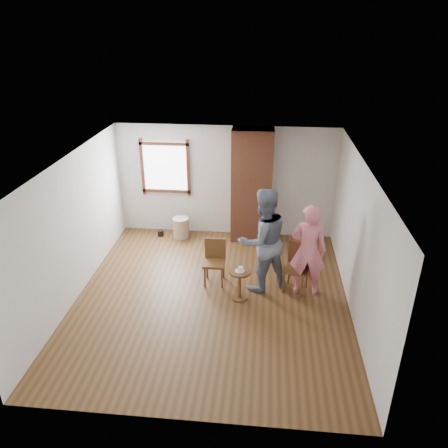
# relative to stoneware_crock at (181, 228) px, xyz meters

# --- Properties ---
(ground) EXTENTS (5.50, 5.50, 0.00)m
(ground) POSITION_rel_stoneware_crock_xyz_m (1.03, -2.40, -0.24)
(ground) COLOR brown
(ground) RESTS_ON ground
(room_shell) EXTENTS (5.04, 5.52, 2.62)m
(room_shell) POSITION_rel_stoneware_crock_xyz_m (0.98, -1.79, 1.57)
(room_shell) COLOR silver
(room_shell) RESTS_ON ground
(brick_chimney) EXTENTS (0.90, 0.50, 2.60)m
(brick_chimney) POSITION_rel_stoneware_crock_xyz_m (1.63, 0.10, 1.06)
(brick_chimney) COLOR #A3573A
(brick_chimney) RESTS_ON ground
(stoneware_crock) EXTENTS (0.46, 0.46, 0.48)m
(stoneware_crock) POSITION_rel_stoneware_crock_xyz_m (0.00, 0.00, 0.00)
(stoneware_crock) COLOR tan
(stoneware_crock) RESTS_ON ground
(dark_pot) EXTENTS (0.17, 0.17, 0.14)m
(dark_pot) POSITION_rel_stoneware_crock_xyz_m (-0.50, 0.00, -0.17)
(dark_pot) COLOR black
(dark_pot) RESTS_ON ground
(dining_chair_left) EXTENTS (0.41, 0.41, 0.88)m
(dining_chair_left) POSITION_rel_stoneware_crock_xyz_m (1.02, -1.81, 0.25)
(dining_chair_left) COLOR brown
(dining_chair_left) RESTS_ON ground
(dining_chair_right) EXTENTS (0.55, 0.55, 0.94)m
(dining_chair_right) POSITION_rel_stoneware_crock_xyz_m (2.60, -1.92, 0.28)
(dining_chair_right) COLOR brown
(dining_chair_right) RESTS_ON ground
(side_table) EXTENTS (0.40, 0.40, 0.60)m
(side_table) POSITION_rel_stoneware_crock_xyz_m (1.55, -2.37, 0.16)
(side_table) COLOR brown
(side_table) RESTS_ON ground
(cake_plate) EXTENTS (0.18, 0.18, 0.01)m
(cake_plate) POSITION_rel_stoneware_crock_xyz_m (1.55, -2.37, 0.36)
(cake_plate) COLOR white
(cake_plate) RESTS_ON side_table
(cake_slice) EXTENTS (0.08, 0.07, 0.06)m
(cake_slice) POSITION_rel_stoneware_crock_xyz_m (1.56, -2.37, 0.40)
(cake_slice) COLOR white
(cake_slice) RESTS_ON cake_plate
(man) EXTENTS (1.24, 1.16, 2.03)m
(man) POSITION_rel_stoneware_crock_xyz_m (1.93, -1.95, 0.77)
(man) COLOR #16203D
(man) RESTS_ON ground
(person_pink) EXTENTS (0.70, 0.50, 1.81)m
(person_pink) POSITION_rel_stoneware_crock_xyz_m (2.76, -2.05, 0.66)
(person_pink) COLOR pink
(person_pink) RESTS_ON ground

